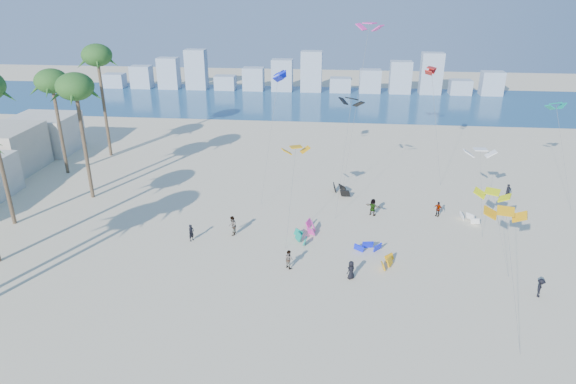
{
  "coord_description": "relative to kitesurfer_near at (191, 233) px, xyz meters",
  "views": [
    {
      "loc": [
        7.16,
        -25.89,
        22.38
      ],
      "look_at": [
        3.0,
        16.0,
        4.5
      ],
      "focal_mm": 31.51,
      "sensor_mm": 36.0,
      "label": 1
    }
  ],
  "objects": [
    {
      "name": "kitesurfer_near",
      "position": [
        0.0,
        0.0,
        0.0
      ],
      "size": [
        0.63,
        0.71,
        1.62
      ],
      "primitive_type": "imported",
      "rotation": [
        0.0,
        0.0,
        1.04
      ],
      "color": "black",
      "rests_on": "ground"
    },
    {
      "name": "kitesurfers_far",
      "position": [
        17.34,
        2.73,
        0.05
      ],
      "size": [
        29.08,
        19.78,
        1.89
      ],
      "color": "black",
      "rests_on": "ground"
    },
    {
      "name": "palm_row",
      "position": [
        -16.56,
        1.92,
        11.08
      ],
      "size": [
        10.75,
        44.8,
        14.97
      ],
      "color": "brown",
      "rests_on": "ground"
    },
    {
      "name": "ocean",
      "position": [
        5.76,
        57.76,
        -0.81
      ],
      "size": [
        220.0,
        220.0,
        0.0
      ],
      "primitive_type": "plane",
      "color": "navy",
      "rests_on": "ground"
    },
    {
      "name": "grounded_kites",
      "position": [
        15.22,
        4.46,
        -0.4
      ],
      "size": [
        18.77,
        18.15,
        0.95
      ],
      "color": "#F436AA",
      "rests_on": "ground"
    },
    {
      "name": "flying_kites",
      "position": [
        19.75,
        9.28,
        9.98
      ],
      "size": [
        32.54,
        33.36,
        18.43
      ],
      "color": "orange",
      "rests_on": "ground"
    },
    {
      "name": "kitesurfer_mid",
      "position": [
        9.38,
        -3.81,
        0.01
      ],
      "size": [
        1.0,
        1.0,
        1.64
      ],
      "primitive_type": "imported",
      "rotation": [
        0.0,
        0.0,
        2.35
      ],
      "color": "gray",
      "rests_on": "ground"
    },
    {
      "name": "ground",
      "position": [
        5.76,
        -14.24,
        -0.81
      ],
      "size": [
        220.0,
        220.0,
        0.0
      ],
      "primitive_type": "plane",
      "color": "beige",
      "rests_on": "ground"
    },
    {
      "name": "distant_skyline",
      "position": [
        4.57,
        67.76,
        2.28
      ],
      "size": [
        85.0,
        3.0,
        8.4
      ],
      "color": "#9EADBF",
      "rests_on": "ground"
    }
  ]
}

